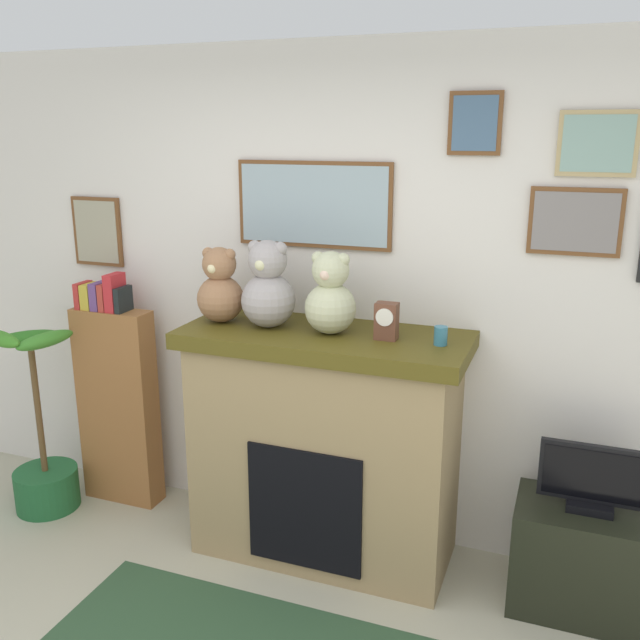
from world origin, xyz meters
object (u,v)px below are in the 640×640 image
tv_stand (583,559)px  mantel_clock (386,321)px  fireplace (325,444)px  teddy_bear_tan (268,288)px  television (592,481)px  teddy_bear_grey (330,297)px  bookshelf (117,400)px  potted_plant (42,456)px  teddy_bear_cream (220,289)px  candle_jar (441,336)px

tv_stand → mantel_clock: bearing=-179.9°
fireplace → teddy_bear_tan: teddy_bear_tan is taller
television → teddy_bear_grey: 1.45m
mantel_clock → fireplace: bearing=176.6°
bookshelf → television: (2.61, -0.10, 0.03)m
tv_stand → teddy_bear_grey: bearing=-179.9°
bookshelf → teddy_bear_tan: size_ratio=3.19×
bookshelf → television: 2.61m
fireplace → potted_plant: (-1.69, -0.18, -0.29)m
tv_stand → mantel_clock: 1.42m
teddy_bear_tan → teddy_bear_grey: teddy_bear_tan is taller
bookshelf → teddy_bear_grey: bearing=-4.3°
teddy_bear_grey → teddy_bear_cream: bearing=180.0°
mantel_clock → teddy_bear_grey: bearing=179.9°
bookshelf → potted_plant: size_ratio=1.24×
teddy_bear_cream → teddy_bear_grey: (0.60, -0.00, 0.01)m
fireplace → teddy_bear_grey: size_ratio=3.53×
teddy_bear_cream → potted_plant: bearing=-172.0°
mantel_clock → teddy_bear_cream: teddy_bear_cream is taller
fireplace → bookshelf: bookshelf is taller
tv_stand → candle_jar: size_ratio=7.23×
tv_stand → bookshelf: bearing=177.8°
bookshelf → candle_jar: (1.90, -0.10, 0.63)m
television → teddy_bear_tan: bearing=-180.0°
fireplace → mantel_clock: mantel_clock is taller
fireplace → teddy_bear_cream: teddy_bear_cream is taller
fireplace → television: bearing=-0.8°
potted_plant → teddy_bear_tan: 1.78m
tv_stand → teddy_bear_tan: 1.95m
potted_plant → teddy_bear_tan: (1.40, 0.16, 1.09)m
teddy_bear_cream → tv_stand: bearing=0.1°
mantel_clock → teddy_bear_cream: 0.88m
potted_plant → television: bearing=3.1°
mantel_clock → bookshelf: bearing=176.4°
bookshelf → potted_plant: bookshelf is taller
bookshelf → candle_jar: size_ratio=15.94×
tv_stand → teddy_bear_grey: teddy_bear_grey is taller
mantel_clock → teddy_bear_tan: size_ratio=0.40×
mantel_clock → teddy_bear_tan: bearing=179.9°
fireplace → potted_plant: size_ratio=1.26×
potted_plant → television: potted_plant is taller
candle_jar → teddy_bear_cream: bearing=-180.0°
bookshelf → candle_jar: bearing=-3.0°
fireplace → teddy_bear_cream: (-0.56, -0.02, 0.78)m
potted_plant → mantel_clock: size_ratio=6.39×
bookshelf → potted_plant: 0.54m
television → teddy_bear_grey: bearing=-180.0°
candle_jar → teddy_bear_cream: 1.14m
mantel_clock → teddy_bear_tan: 0.62m
bookshelf → tv_stand: (2.61, -0.10, -0.38)m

